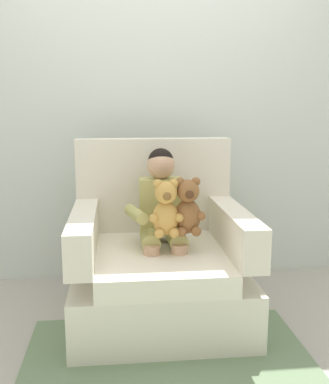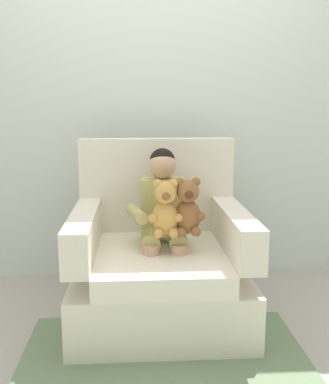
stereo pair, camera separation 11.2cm
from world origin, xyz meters
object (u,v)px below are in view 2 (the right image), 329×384
(plush_brown, at_px, (188,208))
(seated_child, at_px, (163,210))
(armchair, at_px, (159,264))
(plush_honey, at_px, (165,210))

(plush_brown, bearing_deg, seated_child, 125.06)
(armchair, distance_m, plush_brown, 0.43)
(armchair, distance_m, seated_child, 0.33)
(seated_child, distance_m, plush_brown, 0.22)
(armchair, bearing_deg, seated_child, 55.87)
(seated_child, relative_size, plush_brown, 2.49)
(armchair, xyz_separation_m, seated_child, (0.02, 0.04, 0.33))
(armchair, distance_m, plush_honey, 0.41)
(seated_child, height_order, plush_brown, seated_child)
(plush_honey, bearing_deg, armchair, 108.02)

